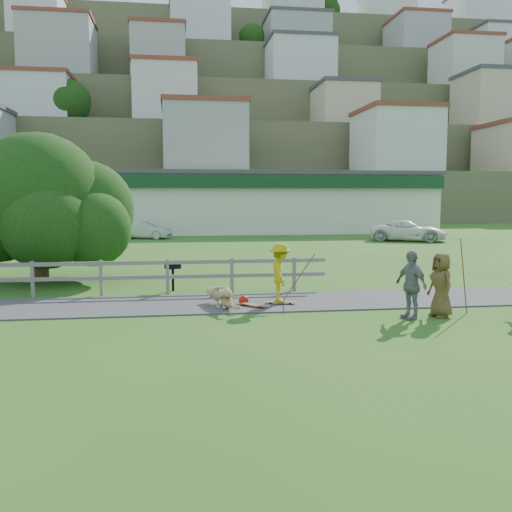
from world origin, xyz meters
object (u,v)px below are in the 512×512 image
object	(u,v)px
spectator_c	(441,285)
car_white	(408,231)
spectator_b	(411,285)
skater_fallen	(223,297)
bbq	(173,276)
tree	(39,223)
skater_rider	(280,276)
car_silver	(145,230)

from	to	relation	value
spectator_c	car_white	bearing A→B (deg)	147.59
spectator_b	skater_fallen	bearing A→B (deg)	-133.76
car_white	bbq	distance (m)	24.53
skater_fallen	spectator_c	size ratio (longest dim) A/B	1.07
spectator_b	tree	size ratio (longest dim) A/B	0.23
tree	skater_rider	bearing A→B (deg)	-36.24
car_silver	car_white	bearing A→B (deg)	-87.26
spectator_c	car_silver	bearing A→B (deg)	-174.06
car_white	spectator_c	bearing A→B (deg)	-176.99
car_silver	tree	xyz separation A→B (m)	(-2.64, -20.74, 1.48)
tree	spectator_c	bearing A→B (deg)	-34.15
car_white	spectator_b	bearing A→B (deg)	-178.65
skater_rider	spectator_b	bearing A→B (deg)	-120.71
car_silver	bbq	distance (m)	23.50
spectator_c	car_silver	size ratio (longest dim) A/B	0.44
spectator_b	tree	world-z (taller)	tree
car_silver	car_white	xyz separation A→B (m)	(17.93, -4.76, 0.10)
bbq	skater_rider	bearing A→B (deg)	-67.61
skater_rider	bbq	xyz separation A→B (m)	(-2.97, 2.90, -0.34)
skater_fallen	bbq	size ratio (longest dim) A/B	1.84
car_white	skater_fallen	bearing A→B (deg)	170.56
tree	bbq	distance (m)	5.60
car_silver	car_white	size ratio (longest dim) A/B	0.73
skater_fallen	tree	size ratio (longest dim) A/B	0.24
skater_rider	car_silver	distance (m)	26.78
tree	bbq	xyz separation A→B (m)	(4.65, -2.68, -1.62)
skater_fallen	bbq	xyz separation A→B (m)	(-1.35, 3.09, 0.16)
car_white	bbq	bearing A→B (deg)	163.90
tree	spectator_b	bearing A→B (deg)	-36.51
skater_fallen	car_white	xyz separation A→B (m)	(14.57, 21.74, 0.38)
spectator_b	tree	xyz separation A→B (m)	(-10.48, 7.76, 1.24)
skater_rider	car_silver	bearing A→B (deg)	17.18
skater_rider	spectator_b	xyz separation A→B (m)	(2.87, -2.18, 0.03)
spectator_c	car_white	distance (m)	25.40
skater_rider	car_white	size ratio (longest dim) A/B	0.32
car_white	tree	bearing A→B (deg)	152.22
spectator_b	car_white	bearing A→B (deg)	137.11
spectator_b	car_white	size ratio (longest dim) A/B	0.34
spectator_b	spectator_c	xyz separation A→B (m)	(0.83, 0.08, -0.04)
skater_rider	spectator_c	xyz separation A→B (m)	(3.70, -2.09, -0.01)
car_silver	skater_rider	bearing A→B (deg)	-151.70
tree	skater_fallen	bearing A→B (deg)	-43.88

